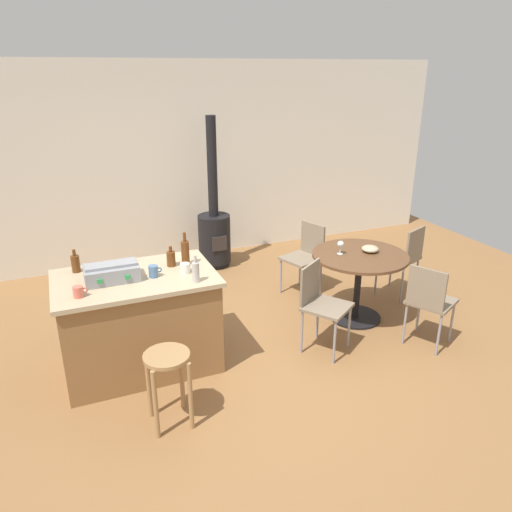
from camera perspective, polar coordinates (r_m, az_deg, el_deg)
The scene contains 20 objects.
ground_plane at distance 4.78m, azimuth 1.66°, elevation -11.58°, with size 8.80×8.80×0.00m, color olive.
back_wall at distance 6.94m, azimuth -8.44°, elevation 10.74°, with size 8.00×0.10×2.70m, color silver.
kitchen_island at distance 4.53m, azimuth -13.53°, elevation -7.52°, with size 1.38×0.88×0.90m.
wooden_stool at distance 3.80m, azimuth -10.31°, elevation -13.23°, with size 0.35×0.35×0.61m.
dining_table at distance 5.29m, azimuth 11.97°, elevation -1.58°, with size 1.01×1.01×0.75m.
folding_chair_near at distance 4.97m, azimuth 19.65°, elevation -4.80°, with size 0.54×0.54×0.86m.
folding_chair_far at distance 5.96m, azimuth 16.98°, elevation 0.06°, with size 0.52×0.52×0.88m.
folding_chair_left at distance 5.86m, azimuth 5.82°, elevation 0.29°, with size 0.51×0.51×0.86m.
folding_chair_right at distance 4.68m, azimuth 7.57°, elevation -5.21°, with size 0.56×0.56×0.87m.
wood_stove at distance 6.67m, azimuth -4.92°, elevation 3.00°, with size 0.44×0.45×2.03m.
toolbox at distance 4.28m, azimuth -16.57°, elevation -1.85°, with size 0.45×0.27×0.16m.
bottle_0 at distance 4.47m, azimuth -9.94°, elevation -0.28°, with size 0.08×0.08×0.19m.
bottle_1 at distance 4.11m, azimuth -7.09°, elevation -1.80°, with size 0.06×0.06×0.24m.
bottle_2 at distance 4.56m, azimuth -20.41°, elevation -0.81°, with size 0.07×0.07×0.21m.
bottle_3 at distance 4.46m, azimuth -8.29°, elevation 0.43°, with size 0.07×0.07×0.31m.
cup_0 at distance 4.27m, azimuth -11.92°, elevation -1.76°, with size 0.11×0.08×0.10m.
cup_1 at distance 4.07m, azimuth -20.09°, elevation -3.96°, with size 0.12×0.08×0.09m.
cup_2 at distance 4.31m, azimuth -8.28°, elevation -1.42°, with size 0.12×0.08×0.09m.
wine_glass at distance 5.16m, azimuth 9.89°, elevation 1.35°, with size 0.07×0.07×0.14m.
serving_bowl at distance 5.30m, azimuth 13.25°, elevation 0.83°, with size 0.18×0.18×0.07m, color tan.
Camera 1 is at (-1.66, -3.65, 2.59)m, focal length 34.11 mm.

